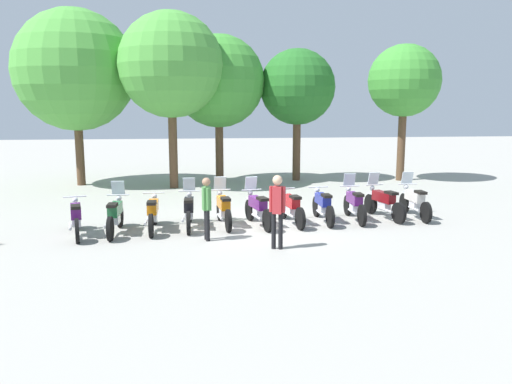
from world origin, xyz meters
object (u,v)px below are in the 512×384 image
(motorcycle_5, at_px, (258,208))
(motorcycle_6, at_px, (291,207))
(person_0, at_px, (277,205))
(motorcycle_2, at_px, (153,213))
(tree_1, at_px, (171,65))
(tree_3, at_px, (297,87))
(motorcycle_1, at_px, (115,215))
(motorcycle_4, at_px, (223,208))
(motorcycle_3, at_px, (189,210))
(tree_4, at_px, (404,81))
(motorcycle_8, at_px, (354,204))
(motorcycle_10, at_px, (414,201))
(tree_0, at_px, (75,70))
(tree_2, at_px, (219,82))
(person_1, at_px, (207,204))
(motorcycle_9, at_px, (383,202))
(motorcycle_7, at_px, (323,205))
(motorcycle_0, at_px, (76,217))

(motorcycle_5, height_order, motorcycle_6, motorcycle_5)
(motorcycle_5, relative_size, person_0, 1.19)
(motorcycle_2, xyz_separation_m, person_0, (3.16, -2.26, 0.58))
(tree_1, bearing_deg, motorcycle_2, -91.96)
(tree_1, distance_m, tree_3, 5.89)
(motorcycle_5, xyz_separation_m, tree_3, (2.87, 8.94, 3.75))
(motorcycle_1, bearing_deg, motorcycle_4, -78.20)
(motorcycle_3, bearing_deg, tree_4, -48.67)
(motorcycle_8, bearing_deg, motorcycle_6, 97.67)
(motorcycle_10, distance_m, tree_0, 14.92)
(motorcycle_10, height_order, tree_4, tree_4)
(motorcycle_8, bearing_deg, motorcycle_4, 94.86)
(motorcycle_2, relative_size, motorcycle_6, 1.01)
(tree_1, bearing_deg, tree_4, 5.84)
(person_0, height_order, tree_2, tree_2)
(motorcycle_8, bearing_deg, person_1, 113.61)
(motorcycle_1, xyz_separation_m, motorcycle_4, (2.98, 0.57, 0.00))
(motorcycle_5, height_order, tree_2, tree_2)
(motorcycle_3, bearing_deg, tree_0, 29.83)
(tree_0, xyz_separation_m, tree_2, (6.10, 0.31, -0.42))
(tree_4, bearing_deg, motorcycle_4, -136.45)
(motorcycle_9, height_order, tree_2, tree_2)
(motorcycle_3, relative_size, person_1, 1.33)
(motorcycle_7, height_order, tree_1, tree_1)
(person_0, height_order, tree_3, tree_3)
(motorcycle_4, bearing_deg, tree_4, -52.81)
(tree_2, bearing_deg, tree_0, -177.08)
(motorcycle_3, relative_size, tree_3, 0.36)
(tree_1, xyz_separation_m, tree_3, (5.59, 1.65, -0.81))
(motorcycle_0, relative_size, tree_1, 0.30)
(tree_2, bearing_deg, motorcycle_2, -103.98)
(motorcycle_4, distance_m, tree_4, 12.62)
(motorcycle_3, distance_m, tree_1, 8.64)
(motorcycle_7, xyz_separation_m, tree_4, (5.68, 8.07, 4.03))
(motorcycle_8, bearing_deg, motorcycle_0, 98.10)
(motorcycle_1, distance_m, person_0, 4.67)
(motorcycle_7, distance_m, motorcycle_10, 3.00)
(motorcycle_8, relative_size, tree_0, 0.29)
(person_0, relative_size, person_1, 1.11)
(motorcycle_6, distance_m, motorcycle_7, 1.01)
(motorcycle_7, height_order, person_1, person_1)
(motorcycle_3, xyz_separation_m, tree_3, (4.85, 8.96, 3.75))
(person_1, xyz_separation_m, tree_4, (9.18, 9.85, 3.58))
(motorcycle_7, xyz_separation_m, tree_1, (-4.73, 7.00, 4.57))
(motorcycle_3, bearing_deg, motorcycle_10, -84.87)
(person_1, bearing_deg, motorcycle_2, -51.92)
(motorcycle_1, relative_size, tree_1, 0.30)
(motorcycle_5, relative_size, motorcycle_9, 1.00)
(person_1, distance_m, tree_4, 13.93)
(tree_3, bearing_deg, tree_1, -163.54)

